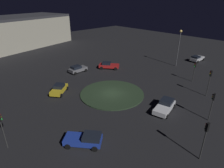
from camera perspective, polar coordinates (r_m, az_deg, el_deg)
The scene contains 15 objects.
ground_plane at distance 31.90m, azimuth 0.00°, elevation -2.98°, with size 117.95×117.95×0.00m, color black.
roundabout_island at distance 31.86m, azimuth 0.00°, elevation -2.85°, with size 10.59×10.59×0.17m, color #263823.
car_silver at distance 52.60m, azimuth 24.06°, elevation 7.03°, with size 4.06×2.19×1.50m.
car_blue at distance 21.70m, azimuth -8.03°, elevation -16.02°, with size 3.95×4.25×1.40m.
car_red at distance 43.00m, azimuth -1.02°, elevation 5.60°, with size 4.13×4.55×1.50m.
car_yellow at distance 33.05m, azimuth -15.54°, elevation -1.42°, with size 4.06×3.68×1.54m.
car_white at distance 28.12m, azimuth 15.54°, elevation -6.33°, with size 4.72×2.88×1.45m.
car_grey at distance 41.43m, azimuth -10.26°, elevation 4.47°, with size 3.86×2.07×1.52m.
traffic_light_west at distance 22.64m, azimuth -30.17°, elevation -10.33°, with size 0.37×0.32×4.30m.
traffic_light_south at distance 27.12m, azimuth 27.85°, elevation -4.68°, with size 0.35×0.39×3.94m.
traffic_light_southeast at distance 33.63m, azimuth 27.20°, elevation 1.51°, with size 0.38×0.39×4.41m.
traffic_light_south_near at distance 20.37m, azimuth 26.13°, elevation -13.30°, with size 0.34×0.38×4.36m.
traffic_light_southeast_near at distance 38.69m, azimuth 23.47°, elevation 4.38°, with size 0.39×0.36×3.82m.
streetlamp_east at distance 45.83m, azimuth 19.49°, elevation 11.84°, with size 0.59×0.59×8.29m.
store_building at distance 68.41m, azimuth -28.44°, elevation 13.25°, with size 39.95×22.89×9.34m.
Camera 1 is at (-19.49, -20.50, 14.76)m, focal length 30.58 mm.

